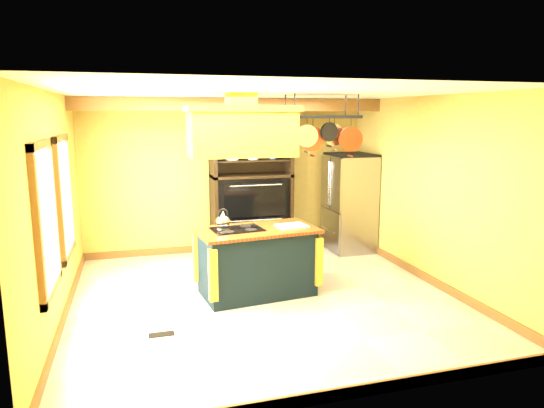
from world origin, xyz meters
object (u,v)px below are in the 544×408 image
range_hood (241,129)px  hutch (251,201)px  kitchen_island (257,261)px  pot_rack (322,126)px  refrigerator (349,205)px

range_hood → hutch: 2.51m
hutch → range_hood: bearing=-106.5°
range_hood → kitchen_island: bearing=0.2°
pot_rack → refrigerator: pot_rack is taller
kitchen_island → hutch: 2.14m
refrigerator → kitchen_island: bearing=-141.5°
range_hood → pot_rack: size_ratio=1.31×
range_hood → hutch: range_hood is taller
range_hood → refrigerator: size_ratio=0.83×
refrigerator → hutch: (-1.75, 0.33, 0.10)m
kitchen_island → range_hood: 1.79m
range_hood → pot_rack: same height
pot_rack → range_hood: bearing=180.0°
range_hood → hutch: (0.61, 2.05, -1.31)m
kitchen_island → refrigerator: 2.78m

